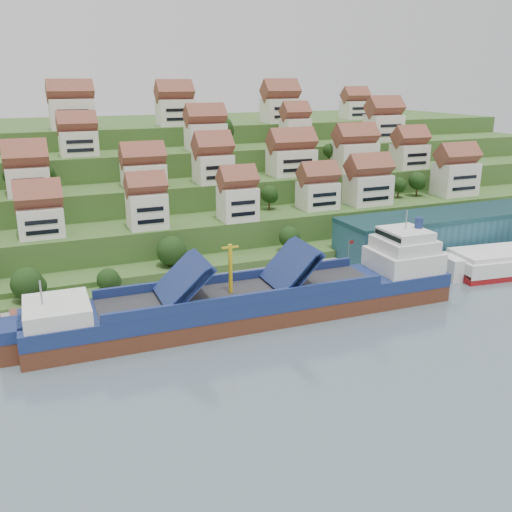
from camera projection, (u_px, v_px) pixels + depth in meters
name	position (u px, v px, depth m)	size (l,w,h in m)	color
ground	(298.00, 309.00, 118.92)	(300.00, 300.00, 0.00)	slate
quay	(343.00, 271.00, 139.20)	(180.00, 14.00, 2.20)	gray
hillside	(169.00, 180.00, 206.74)	(260.00, 128.00, 31.00)	#2D4C1E
hillside_village	(213.00, 157.00, 165.49)	(161.38, 64.82, 29.05)	white
hillside_trees	(186.00, 199.00, 147.61)	(142.47, 62.93, 32.05)	#1C3913
warehouse	(445.00, 231.00, 151.02)	(60.00, 15.00, 10.00)	#235161
flagpole	(349.00, 254.00, 132.38)	(1.28, 0.16, 8.00)	gray
cargo_ship	(263.00, 301.00, 113.80)	(86.37, 15.45, 19.19)	#562A1A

